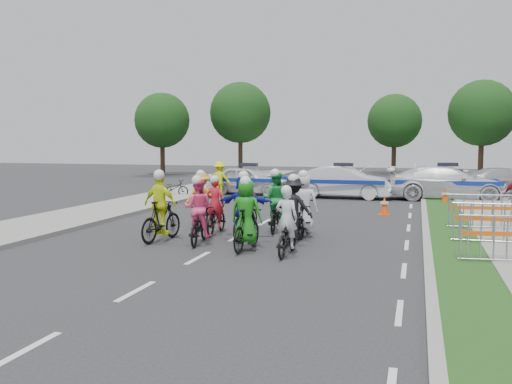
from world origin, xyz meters
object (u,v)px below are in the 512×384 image
(rider_9, at_px, (247,209))
(tree_3, at_px, (240,113))
(police_car_0, at_px, (248,180))
(rider_3, at_px, (161,214))
(parked_bike, at_px, (173,188))
(police_car_1, at_px, (343,182))
(barrier_2, at_px, (482,213))
(rider_1, at_px, (246,222))
(rider_10, at_px, (202,205))
(marshal_hiviz, at_px, (220,179))
(police_car_2, at_px, (447,183))
(rider_0, at_px, (287,232))
(rider_8, at_px, (276,208))
(cone_0, at_px, (384,206))
(tree_0, at_px, (162,121))
(barrier_0, at_px, (507,241))
(tree_4, at_px, (395,121))
(rider_4, at_px, (294,216))
(rider_6, at_px, (216,214))
(rider_5, at_px, (244,211))
(civilian_sedan, at_px, (509,182))
(cone_1, at_px, (445,196))
(rider_2, at_px, (198,218))
(tree_1, at_px, (482,113))
(barrier_1, at_px, (493,225))
(rider_7, at_px, (304,211))

(rider_9, bearing_deg, tree_3, -65.99)
(police_car_0, relative_size, tree_3, 0.56)
(rider_3, distance_m, parked_bike, 12.26)
(police_car_1, distance_m, barrier_2, 10.19)
(rider_1, height_order, rider_10, rider_1)
(marshal_hiviz, bearing_deg, police_car_2, -175.97)
(rider_0, relative_size, police_car_1, 0.37)
(rider_8, height_order, police_car_1, rider_8)
(police_car_0, relative_size, cone_0, 5.92)
(parked_bike, bearing_deg, rider_0, -146.35)
(parked_bike, relative_size, tree_0, 0.24)
(rider_8, distance_m, police_car_2, 11.97)
(barrier_0, distance_m, tree_4, 33.44)
(rider_1, distance_m, police_car_0, 14.57)
(rider_4, bearing_deg, tree_4, -86.33)
(rider_6, bearing_deg, rider_5, 143.65)
(cone_0, height_order, tree_0, tree_0)
(civilian_sedan, xyz_separation_m, barrier_2, (-2.38, -11.74, -0.13))
(rider_0, xyz_separation_m, rider_10, (-3.51, 3.50, 0.14))
(rider_10, bearing_deg, rider_5, 126.00)
(tree_4, bearing_deg, cone_1, -81.90)
(rider_2, relative_size, rider_9, 1.11)
(rider_9, bearing_deg, tree_0, -53.46)
(rider_2, distance_m, tree_4, 32.67)
(rider_8, distance_m, tree_3, 29.69)
(rider_10, height_order, marshal_hiviz, rider_10)
(rider_2, distance_m, cone_0, 8.37)
(rider_9, xyz_separation_m, tree_1, (9.09, 25.80, 3.89))
(rider_10, bearing_deg, rider_6, 117.05)
(rider_8, distance_m, barrier_1, 5.99)
(rider_10, height_order, tree_3, tree_3)
(police_car_0, height_order, barrier_2, police_car_0)
(rider_1, relative_size, rider_5, 0.98)
(parked_bike, distance_m, tree_3, 19.56)
(tree_0, bearing_deg, rider_9, -59.69)
(rider_1, height_order, marshal_hiviz, rider_1)
(police_car_1, xyz_separation_m, barrier_2, (5.20, -8.76, -0.19))
(rider_7, xyz_separation_m, marshal_hiviz, (-6.25, 10.65, 0.10))
(rider_0, bearing_deg, barrier_1, -152.12)
(rider_10, bearing_deg, rider_3, 75.29)
(police_car_0, bearing_deg, barrier_2, -126.96)
(rider_1, xyz_separation_m, parked_bike, (-7.28, 11.94, -0.32))
(tree_4, bearing_deg, marshal_hiviz, -110.64)
(rider_4, distance_m, barrier_0, 5.22)
(rider_0, bearing_deg, tree_0, -58.66)
(rider_6, height_order, barrier_0, rider_6)
(tree_4, bearing_deg, rider_9, -95.91)
(parked_bike, height_order, tree_4, tree_4)
(rider_2, bearing_deg, tree_3, -83.62)
(rider_6, distance_m, police_car_1, 11.45)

